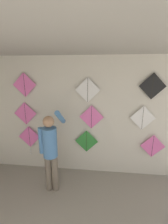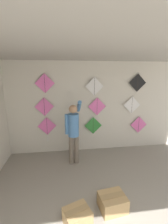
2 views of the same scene
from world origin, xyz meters
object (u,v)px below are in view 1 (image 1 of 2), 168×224
kite_6 (24,85)px  kite_8 (153,86)px  kite_4 (91,117)px  kite_3 (25,114)px  kite_0 (30,138)px  kite_1 (86,141)px  shopkeeper (50,147)px  kite_2 (153,146)px  kite_5 (143,118)px  kite_7 (88,90)px

kite_6 → kite_8: same height
kite_8 → kite_4: bearing=180.0°
kite_4 → kite_6: (-1.53, 0.00, 0.71)m
kite_3 → kite_8: kite_8 is taller
kite_8 → kite_0: bearing=-180.0°
kite_8 → kite_6: bearing=180.0°
kite_0 → kite_1: 1.43m
kite_4 → shopkeeper: bearing=-139.9°
kite_0 → kite_2: bearing=0.0°
kite_2 → kite_5: kite_5 is taller
shopkeeper → kite_5: size_ratio=3.18×
kite_2 → kite_3: kite_3 is taller
kite_2 → kite_4: bearing=180.0°
kite_1 → kite_2: size_ratio=1.00×
kite_4 → kite_7: size_ratio=1.00×
kite_5 → shopkeeper: bearing=-161.1°
kite_1 → kite_7: (0.02, 0.00, 1.23)m
kite_1 → kite_2: kite_1 is taller
kite_4 → kite_6: kite_6 is taller
kite_3 → kite_5: bearing=0.0°
shopkeeper → kite_5: shopkeeper is taller
shopkeeper → kite_3: size_ratio=3.18×
kite_2 → kite_6: kite_6 is taller
shopkeeper → kite_0: 1.02m
kite_0 → kite_8: 3.10m
kite_4 → kite_6: bearing=180.0°
shopkeeper → kite_6: 1.54m
kite_2 → kite_1: bearing=180.0°
kite_0 → kite_7: 1.90m
kite_1 → kite_6: size_ratio=1.00×
shopkeeper → kite_0: shopkeeper is taller
kite_3 → kite_2: bearing=0.0°
kite_4 → kite_7: bearing=180.0°
kite_6 → kite_8: (2.79, 0.00, 0.00)m
kite_2 → kite_5: (-0.29, 0.00, 0.67)m
kite_3 → kite_6: kite_6 is taller
kite_1 → kite_3: size_ratio=1.00×
kite_3 → kite_6: bearing=0.0°
kite_0 → kite_7: size_ratio=1.38×
kite_0 → kite_4: (1.54, 0.00, 0.61)m
kite_5 → kite_8: bearing=0.0°
kite_6 → kite_4: bearing=0.0°
shopkeeper → kite_3: 1.15m
kite_4 → kite_1: bearing=180.0°
kite_1 → kite_7: kite_7 is taller
kite_5 → kite_2: bearing=0.0°
kite_5 → kite_6: kite_6 is taller
kite_3 → kite_8: (2.85, 0.00, 0.68)m
kite_3 → kite_4: (1.59, 0.00, -0.03)m
kite_0 → kite_7: (1.45, 0.00, 1.22)m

